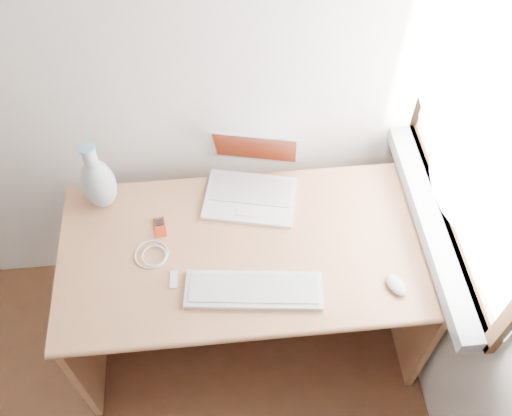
{
  "coord_description": "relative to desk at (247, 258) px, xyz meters",
  "views": [
    {
      "loc": [
        0.95,
        0.19,
        2.45
      ],
      "look_at": [
        1.06,
        1.35,
        0.89
      ],
      "focal_mm": 40.0,
      "sensor_mm": 36.0,
      "label": 1
    }
  ],
  "objects": [
    {
      "name": "window",
      "position": [
        0.69,
        -0.08,
        0.76
      ],
      "size": [
        0.11,
        0.99,
        1.1
      ],
      "color": "white",
      "rests_on": "right_wall"
    },
    {
      "name": "desk",
      "position": [
        0.0,
        0.0,
        0.0
      ],
      "size": [
        1.36,
        0.68,
        0.72
      ],
      "color": "#B27C57",
      "rests_on": "floor"
    },
    {
      "name": "laptop",
      "position": [
        0.03,
        0.18,
        0.26
      ],
      "size": [
        0.38,
        0.35,
        0.23
      ],
      "rotation": [
        0.0,
        0.0,
        -0.23
      ],
      "color": "white",
      "rests_on": "desk"
    },
    {
      "name": "external_keyboard",
      "position": [
        0.0,
        -0.26,
        0.22
      ],
      "size": [
        0.48,
        0.19,
        0.02
      ],
      "rotation": [
        0.0,
        0.0,
        -0.12
      ],
      "color": "white",
      "rests_on": "desk"
    },
    {
      "name": "mouse",
      "position": [
        0.49,
        -0.3,
        0.22
      ],
      "size": [
        0.09,
        0.11,
        0.03
      ],
      "primitive_type": "ellipsoid",
      "rotation": [
        0.0,
        0.0,
        0.42
      ],
      "color": "white",
      "rests_on": "desk"
    },
    {
      "name": "ipod",
      "position": [
        -0.32,
        0.03,
        0.21
      ],
      "size": [
        0.05,
        0.09,
        0.01
      ],
      "rotation": [
        0.0,
        0.0,
        0.14
      ],
      "color": "#B9270C",
      "rests_on": "desk"
    },
    {
      "name": "cable_coil",
      "position": [
        -0.35,
        -0.08,
        0.21
      ],
      "size": [
        0.13,
        0.13,
        0.01
      ],
      "primitive_type": "torus",
      "rotation": [
        0.0,
        0.0,
        -0.03
      ],
      "color": "white",
      "rests_on": "desk"
    },
    {
      "name": "remote",
      "position": [
        -0.27,
        -0.19,
        0.21
      ],
      "size": [
        0.03,
        0.07,
        0.01
      ],
      "primitive_type": "cube",
      "rotation": [
        0.0,
        0.0,
        -0.03
      ],
      "color": "white",
      "rests_on": "desk"
    },
    {
      "name": "vase",
      "position": [
        -0.52,
        0.17,
        0.33
      ],
      "size": [
        0.12,
        0.12,
        0.31
      ],
      "color": "silver",
      "rests_on": "desk"
    }
  ]
}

